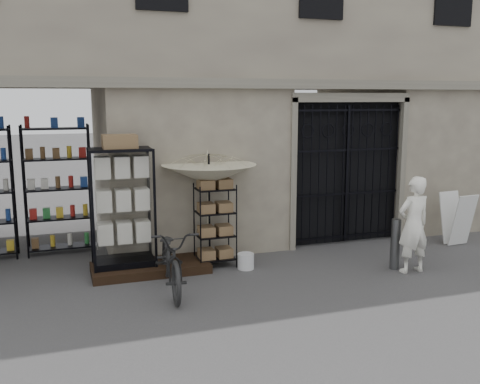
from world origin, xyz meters
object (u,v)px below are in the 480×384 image
object	(u,v)px
wire_rack	(215,226)
market_umbrella	(209,169)
easel_sign	(457,219)
shopkeeper	(411,272)
bicycle	(172,290)
steel_bollard	(395,244)
display_cabinet	(122,213)
white_bucket	(246,261)

from	to	relation	value
wire_rack	market_umbrella	size ratio (longest dim) A/B	0.62
wire_rack	easel_sign	distance (m)	5.10
wire_rack	shopkeeper	world-z (taller)	wire_rack
wire_rack	bicycle	distance (m)	1.58
bicycle	steel_bollard	world-z (taller)	bicycle
steel_bollard	display_cabinet	bearing A→B (deg)	164.01
market_umbrella	easel_sign	distance (m)	5.30
wire_rack	shopkeeper	xyz separation A→B (m)	(3.13, -1.44, -0.73)
display_cabinet	easel_sign	bearing A→B (deg)	19.87
display_cabinet	wire_rack	size ratio (longest dim) A/B	1.46
display_cabinet	market_umbrella	size ratio (longest dim) A/B	0.90
wire_rack	market_umbrella	world-z (taller)	market_umbrella
bicycle	easel_sign	world-z (taller)	easel_sign
bicycle	steel_bollard	size ratio (longest dim) A/B	2.20
wire_rack	white_bucket	distance (m)	0.83
bicycle	steel_bollard	distance (m)	3.98
wire_rack	market_umbrella	bearing A→B (deg)	115.53
wire_rack	bicycle	bearing A→B (deg)	-125.17
shopkeeper	white_bucket	bearing A→B (deg)	-25.49
white_bucket	bicycle	distance (m)	1.59
shopkeeper	easel_sign	bearing A→B (deg)	-152.20
bicycle	display_cabinet	bearing A→B (deg)	124.01
steel_bollard	easel_sign	size ratio (longest dim) A/B	0.85
steel_bollard	easel_sign	bearing A→B (deg)	24.01
bicycle	steel_bollard	xyz separation A→B (m)	(3.95, -0.23, 0.45)
bicycle	easel_sign	xyz separation A→B (m)	(6.09, 0.73, 0.55)
display_cabinet	easel_sign	xyz separation A→B (m)	(6.71, -0.35, -0.51)
shopkeeper	easel_sign	world-z (taller)	easel_sign
white_bucket	market_umbrella	bearing A→B (deg)	132.89
market_umbrella	easel_sign	bearing A→B (deg)	-4.90
market_umbrella	shopkeeper	distance (m)	3.98
white_bucket	display_cabinet	bearing A→B (deg)	167.47
wire_rack	market_umbrella	distance (m)	1.02
bicycle	white_bucket	bearing A→B (deg)	27.58
white_bucket	shopkeeper	bearing A→B (deg)	-22.04
wire_rack	white_bucket	bearing A→B (deg)	-27.83
market_umbrella	easel_sign	world-z (taller)	market_umbrella
bicycle	easel_sign	distance (m)	6.16
wire_rack	easel_sign	world-z (taller)	wire_rack
display_cabinet	steel_bollard	world-z (taller)	display_cabinet
display_cabinet	wire_rack	distance (m)	1.65
market_umbrella	steel_bollard	bearing A→B (deg)	-24.90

